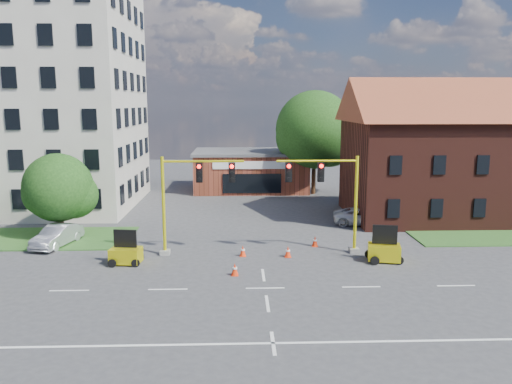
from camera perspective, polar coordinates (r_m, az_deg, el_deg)
ground at (r=26.19m, az=1.05°, el=-10.93°), size 120.00×120.00×0.00m
lane_markings at (r=23.41m, az=1.45°, el=-13.55°), size 60.00×36.00×0.01m
office_block at (r=49.95m, az=-24.36°, el=10.27°), size 18.40×15.40×20.60m
brick_shop at (r=54.88m, az=-0.59°, el=2.53°), size 12.40×8.40×4.30m
townhouse_row at (r=44.92m, az=23.59°, el=4.84°), size 21.00×11.00×11.50m
tree_large at (r=52.22m, az=7.14°, el=6.77°), size 8.45×8.05×10.74m
tree_nw_front at (r=37.61m, az=-21.26°, el=0.26°), size 5.06×4.82×5.98m
signal_mast_west at (r=31.04m, az=-7.56°, el=-0.15°), size 5.30×0.60×6.20m
signal_mast_east at (r=31.41m, az=8.46°, el=-0.05°), size 5.30×0.60×6.20m
trailer_west at (r=30.69m, az=-14.65°, el=-6.84°), size 1.89×1.39×1.99m
trailer_east at (r=31.13m, az=14.43°, el=-6.51°), size 2.10×1.62×2.13m
cone_a at (r=27.92m, az=-2.43°, el=-8.84°), size 0.40×0.40×0.70m
cone_b at (r=31.25m, az=-1.52°, el=-6.75°), size 0.40×0.40×0.70m
cone_c at (r=31.13m, az=3.67°, el=-6.83°), size 0.40×0.40×0.70m
cone_d at (r=33.57m, az=6.76°, el=-5.62°), size 0.40×0.40×0.70m
pickup_white at (r=39.99m, az=12.25°, el=-2.75°), size 5.03×2.87×1.32m
sedan_silver_front at (r=35.88m, az=-21.77°, el=-4.65°), size 2.47×4.51×1.41m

